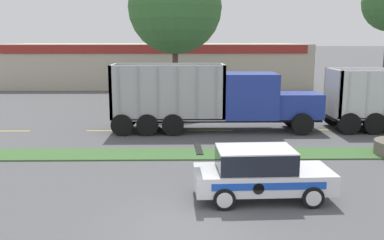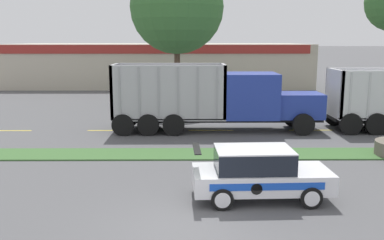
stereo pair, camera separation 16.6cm
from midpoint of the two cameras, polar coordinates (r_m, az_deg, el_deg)
name	(u,v)px [view 1 (the left image)]	position (r m, az deg, el deg)	size (l,w,h in m)	color
ground_plane	(187,228)	(11.42, -1.16, -14.14)	(600.00, 600.00, 0.00)	#515154
grass_verge	(186,154)	(18.11, -1.12, -4.56)	(120.00, 1.82, 0.06)	#3D6633
centre_line_2	(7,131)	(24.79, -23.59, -1.35)	(2.40, 0.14, 0.01)	yellow
centre_line_3	(109,131)	(23.26, -11.20, -1.40)	(2.40, 0.14, 0.01)	yellow
centre_line_4	(210,130)	(22.92, 2.21, -1.37)	(2.40, 0.14, 0.01)	yellow
centre_line_5	(310,130)	(23.84, 15.28, -1.28)	(2.40, 0.14, 0.01)	yellow
dump_truck_lead	(230,101)	(22.64, 4.87, 2.58)	(11.00, 2.60, 3.53)	black
rally_car	(260,173)	(13.20, 8.71, -6.97)	(4.20, 1.99, 1.62)	white
store_building_backdrop	(156,64)	(46.69, -4.88, 7.44)	(30.78, 12.10, 4.33)	#BCB29E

